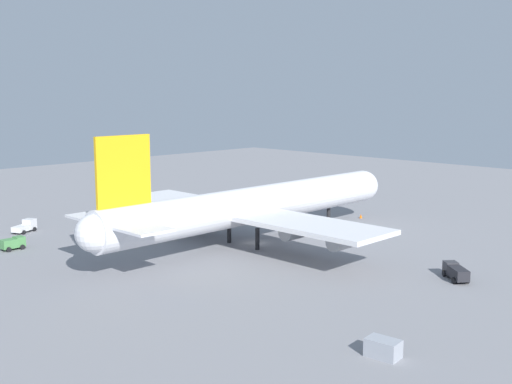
{
  "coord_description": "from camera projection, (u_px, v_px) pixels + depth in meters",
  "views": [
    {
      "loc": [
        -72.78,
        -72.01,
        24.71
      ],
      "look_at": [
        0.0,
        0.0,
        8.6
      ],
      "focal_mm": 44.27,
      "sensor_mm": 36.0,
      "label": 1
    }
  ],
  "objects": [
    {
      "name": "catering_truck",
      "position": [
        13.0,
        243.0,
        100.33
      ],
      "size": [
        3.73,
        2.33,
        1.97
      ],
      "color": "#4C8C4C",
      "rests_on": "ground_plane"
    },
    {
      "name": "safety_cone_nose",
      "position": [
        361.0,
        216.0,
        125.73
      ],
      "size": [
        0.58,
        0.58,
        0.83
      ],
      "primitive_type": "cone",
      "color": "orange",
      "rests_on": "ground_plane"
    },
    {
      "name": "fuel_truck",
      "position": [
        25.0,
        226.0,
        113.13
      ],
      "size": [
        5.03,
        3.75,
        2.17
      ],
      "color": "silver",
      "rests_on": "ground_plane"
    },
    {
      "name": "cargo_container_fore",
      "position": [
        383.0,
        348.0,
        59.5
      ],
      "size": [
        2.31,
        3.35,
        1.77
      ],
      "color": "#999EA8",
      "rests_on": "ground_plane"
    },
    {
      "name": "baggage_tug",
      "position": [
        456.0,
        272.0,
        84.18
      ],
      "size": [
        4.73,
        5.14,
        2.01
      ],
      "color": "#333338",
      "rests_on": "ground_plane"
    },
    {
      "name": "cargo_airplane",
      "position": [
        254.0,
        205.0,
        103.73
      ],
      "size": [
        65.99,
        52.42,
        19.12
      ],
      "color": "silver",
      "rests_on": "ground_plane"
    },
    {
      "name": "ground_plane",
      "position": [
        256.0,
        243.0,
        104.98
      ],
      "size": [
        263.95,
        263.95,
        0.0
      ],
      "primitive_type": "plane",
      "color": "gray"
    }
  ]
}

